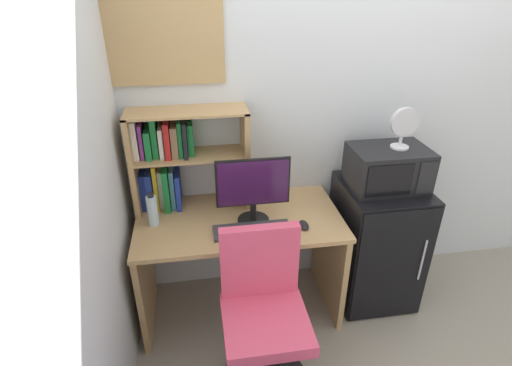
{
  "coord_description": "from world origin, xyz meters",
  "views": [
    {
      "loc": [
        -1.14,
        -2.4,
        2.07
      ],
      "look_at": [
        -0.82,
        -0.37,
        0.99
      ],
      "focal_mm": 28.01,
      "sensor_mm": 36.0,
      "label": 1
    }
  ],
  "objects_px": {
    "hutch_bookshelf": "(174,158)",
    "keyboard": "(252,230)",
    "mini_fridge": "(375,242)",
    "microwave": "(388,168)",
    "desk_chair": "(264,324)",
    "desk_fan": "(404,126)",
    "water_bottle": "(153,210)",
    "computer_mouse": "(304,225)",
    "monitor": "(253,188)",
    "wall_corkboard": "(161,39)"
  },
  "relations": [
    {
      "from": "monitor",
      "to": "keyboard",
      "type": "bearing_deg",
      "value": -101.5
    },
    {
      "from": "keyboard",
      "to": "wall_corkboard",
      "type": "bearing_deg",
      "value": 132.04
    },
    {
      "from": "desk_chair",
      "to": "computer_mouse",
      "type": "bearing_deg",
      "value": 52.59
    },
    {
      "from": "water_bottle",
      "to": "keyboard",
      "type": "bearing_deg",
      "value": -16.9
    },
    {
      "from": "desk_fan",
      "to": "wall_corkboard",
      "type": "bearing_deg",
      "value": 167.6
    },
    {
      "from": "desk_fan",
      "to": "desk_chair",
      "type": "bearing_deg",
      "value": -148.08
    },
    {
      "from": "water_bottle",
      "to": "desk_chair",
      "type": "distance_m",
      "value": 0.91
    },
    {
      "from": "computer_mouse",
      "to": "water_bottle",
      "type": "xyz_separation_m",
      "value": [
        -0.88,
        0.17,
        0.08
      ]
    },
    {
      "from": "monitor",
      "to": "mini_fridge",
      "type": "bearing_deg",
      "value": 4.8
    },
    {
      "from": "microwave",
      "to": "keyboard",
      "type": "bearing_deg",
      "value": -168.1
    },
    {
      "from": "keyboard",
      "to": "monitor",
      "type": "bearing_deg",
      "value": 78.5
    },
    {
      "from": "wall_corkboard",
      "to": "water_bottle",
      "type": "bearing_deg",
      "value": -113.14
    },
    {
      "from": "microwave",
      "to": "wall_corkboard",
      "type": "relative_size",
      "value": 0.67
    },
    {
      "from": "water_bottle",
      "to": "hutch_bookshelf",
      "type": "bearing_deg",
      "value": 55.94
    },
    {
      "from": "monitor",
      "to": "desk_fan",
      "type": "distance_m",
      "value": 0.97
    },
    {
      "from": "keyboard",
      "to": "microwave",
      "type": "distance_m",
      "value": 0.94
    },
    {
      "from": "monitor",
      "to": "desk_chair",
      "type": "height_order",
      "value": "monitor"
    },
    {
      "from": "monitor",
      "to": "microwave",
      "type": "height_order",
      "value": "monitor"
    },
    {
      "from": "computer_mouse",
      "to": "water_bottle",
      "type": "distance_m",
      "value": 0.9
    },
    {
      "from": "desk_fan",
      "to": "water_bottle",
      "type": "bearing_deg",
      "value": -179.69
    },
    {
      "from": "desk_chair",
      "to": "wall_corkboard",
      "type": "xyz_separation_m",
      "value": [
        -0.43,
        0.89,
        1.33
      ]
    },
    {
      "from": "hutch_bookshelf",
      "to": "keyboard",
      "type": "xyz_separation_m",
      "value": [
        0.43,
        -0.38,
        -0.32
      ]
    },
    {
      "from": "monitor",
      "to": "mini_fridge",
      "type": "height_order",
      "value": "monitor"
    },
    {
      "from": "monitor",
      "to": "microwave",
      "type": "relative_size",
      "value": 0.92
    },
    {
      "from": "microwave",
      "to": "wall_corkboard",
      "type": "xyz_separation_m",
      "value": [
        -1.32,
        0.3,
        0.75
      ]
    },
    {
      "from": "keyboard",
      "to": "water_bottle",
      "type": "distance_m",
      "value": 0.6
    },
    {
      "from": "water_bottle",
      "to": "monitor",
      "type": "bearing_deg",
      "value": -5.94
    },
    {
      "from": "desk_chair",
      "to": "wall_corkboard",
      "type": "distance_m",
      "value": 1.65
    },
    {
      "from": "hutch_bookshelf",
      "to": "water_bottle",
      "type": "xyz_separation_m",
      "value": [
        -0.14,
        -0.21,
        -0.23
      ]
    },
    {
      "from": "desk_fan",
      "to": "monitor",
      "type": "bearing_deg",
      "value": -175.66
    },
    {
      "from": "keyboard",
      "to": "wall_corkboard",
      "type": "height_order",
      "value": "wall_corkboard"
    },
    {
      "from": "computer_mouse",
      "to": "wall_corkboard",
      "type": "xyz_separation_m",
      "value": [
        -0.74,
        0.48,
        1.0
      ]
    },
    {
      "from": "water_bottle",
      "to": "wall_corkboard",
      "type": "height_order",
      "value": "wall_corkboard"
    },
    {
      "from": "hutch_bookshelf",
      "to": "microwave",
      "type": "bearing_deg",
      "value": -8.48
    },
    {
      "from": "desk_fan",
      "to": "computer_mouse",
      "type": "bearing_deg",
      "value": -164.09
    },
    {
      "from": "water_bottle",
      "to": "mini_fridge",
      "type": "bearing_deg",
      "value": 0.43
    },
    {
      "from": "microwave",
      "to": "computer_mouse",
      "type": "bearing_deg",
      "value": -162.15
    },
    {
      "from": "monitor",
      "to": "mini_fridge",
      "type": "distance_m",
      "value": 1.02
    },
    {
      "from": "hutch_bookshelf",
      "to": "wall_corkboard",
      "type": "relative_size",
      "value": 1.02
    },
    {
      "from": "desk_chair",
      "to": "hutch_bookshelf",
      "type": "bearing_deg",
      "value": 118.3
    },
    {
      "from": "microwave",
      "to": "desk_chair",
      "type": "distance_m",
      "value": 1.21
    },
    {
      "from": "keyboard",
      "to": "mini_fridge",
      "type": "relative_size",
      "value": 0.52
    },
    {
      "from": "keyboard",
      "to": "desk_fan",
      "type": "relative_size",
      "value": 1.75
    },
    {
      "from": "mini_fridge",
      "to": "microwave",
      "type": "relative_size",
      "value": 1.84
    },
    {
      "from": "monitor",
      "to": "wall_corkboard",
      "type": "bearing_deg",
      "value": 140.94
    },
    {
      "from": "microwave",
      "to": "water_bottle",
      "type": "bearing_deg",
      "value": -179.45
    },
    {
      "from": "hutch_bookshelf",
      "to": "desk_chair",
      "type": "height_order",
      "value": "hutch_bookshelf"
    },
    {
      "from": "water_bottle",
      "to": "desk_chair",
      "type": "height_order",
      "value": "same"
    },
    {
      "from": "desk_chair",
      "to": "wall_corkboard",
      "type": "bearing_deg",
      "value": 115.99
    },
    {
      "from": "mini_fridge",
      "to": "desk_chair",
      "type": "height_order",
      "value": "desk_chair"
    }
  ]
}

